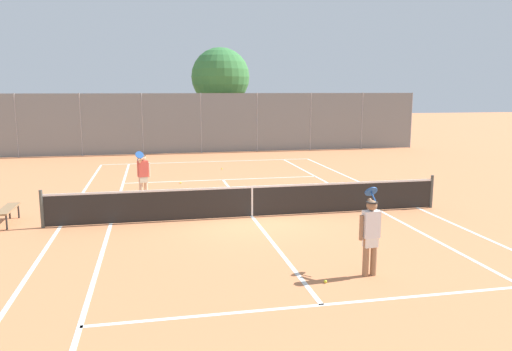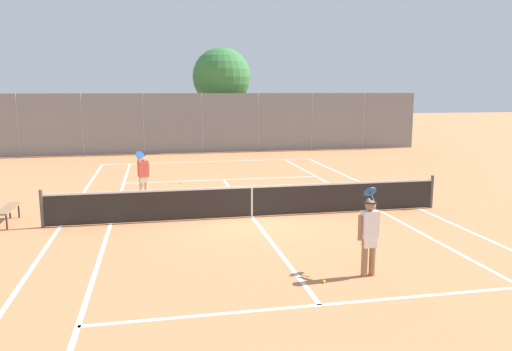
{
  "view_description": "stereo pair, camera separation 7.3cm",
  "coord_description": "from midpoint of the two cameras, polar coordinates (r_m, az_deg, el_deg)",
  "views": [
    {
      "loc": [
        -2.85,
        -14.38,
        3.81
      ],
      "look_at": [
        0.43,
        1.5,
        1.0
      ],
      "focal_mm": 35.0,
      "sensor_mm": 36.0,
      "label": 1
    },
    {
      "loc": [
        -2.78,
        -14.39,
        3.81
      ],
      "look_at": [
        0.43,
        1.5,
        1.0
      ],
      "focal_mm": 35.0,
      "sensor_mm": 36.0,
      "label": 2
    }
  ],
  "objects": [
    {
      "name": "player_far_left",
      "position": [
        17.69,
        -12.64,
        0.21
      ],
      "size": [
        0.49,
        0.86,
        1.77
      ],
      "color": "beige",
      "rests_on": "ground"
    },
    {
      "name": "loose_tennis_ball_2",
      "position": [
        19.51,
        11.89,
        -1.55
      ],
      "size": [
        0.07,
        0.07,
        0.07
      ],
      "primitive_type": "sphere",
      "color": "#D1DB33",
      "rests_on": "ground"
    },
    {
      "name": "court_line_markings",
      "position": [
        15.15,
        -0.34,
        -4.73
      ],
      "size": [
        11.1,
        23.9,
        0.01
      ],
      "color": "silver",
      "rests_on": "ground"
    },
    {
      "name": "loose_tennis_ball_4",
      "position": [
        24.08,
        -3.75,
        0.79
      ],
      "size": [
        0.07,
        0.07,
        0.07
      ],
      "primitive_type": "sphere",
      "color": "#D1DB33",
      "rests_on": "ground"
    },
    {
      "name": "player_near_side",
      "position": [
        10.52,
        13.0,
        -6.33
      ],
      "size": [
        0.63,
        0.76,
        1.77
      ],
      "color": "#936B4C",
      "rests_on": "ground"
    },
    {
      "name": "loose_tennis_ball_5",
      "position": [
        10.24,
        7.97,
        -11.91
      ],
      "size": [
        0.07,
        0.07,
        0.07
      ],
      "primitive_type": "sphere",
      "color": "#D1DB33",
      "rests_on": "ground"
    },
    {
      "name": "tree_behind_left",
      "position": [
        32.87,
        -3.76,
        11.02
      ],
      "size": [
        3.74,
        3.74,
        6.46
      ],
      "color": "brown",
      "rests_on": "ground"
    },
    {
      "name": "courtside_bench",
      "position": [
        15.96,
        -26.4,
        -3.52
      ],
      "size": [
        0.36,
        1.5,
        0.47
      ],
      "color": "olive",
      "rests_on": "ground"
    },
    {
      "name": "ground_plane",
      "position": [
        15.15,
        -0.34,
        -4.74
      ],
      "size": [
        120.0,
        120.0,
        0.0
      ],
      "primitive_type": "plane",
      "color": "#CC7A4C"
    },
    {
      "name": "tennis_net",
      "position": [
        15.03,
        -0.34,
        -2.86
      ],
      "size": [
        12.0,
        0.1,
        1.07
      ],
      "color": "#474C47",
      "rests_on": "ground"
    },
    {
      "name": "back_fence",
      "position": [
        30.35,
        -6.11,
        5.97
      ],
      "size": [
        27.68,
        0.08,
        3.6
      ],
      "color": "gray",
      "rests_on": "ground"
    },
    {
      "name": "loose_tennis_ball_1",
      "position": [
        21.03,
        -12.32,
        -0.74
      ],
      "size": [
        0.07,
        0.07,
        0.07
      ],
      "primitive_type": "sphere",
      "color": "#D1DB33",
      "rests_on": "ground"
    },
    {
      "name": "loose_tennis_ball_3",
      "position": [
        20.64,
        -8.46,
        -0.82
      ],
      "size": [
        0.07,
        0.07,
        0.07
      ],
      "primitive_type": "sphere",
      "color": "#D1DB33",
      "rests_on": "ground"
    },
    {
      "name": "loose_tennis_ball_0",
      "position": [
        15.38,
        -4.07,
        -4.41
      ],
      "size": [
        0.07,
        0.07,
        0.07
      ],
      "primitive_type": "sphere",
      "color": "#D1DB33",
      "rests_on": "ground"
    }
  ]
}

